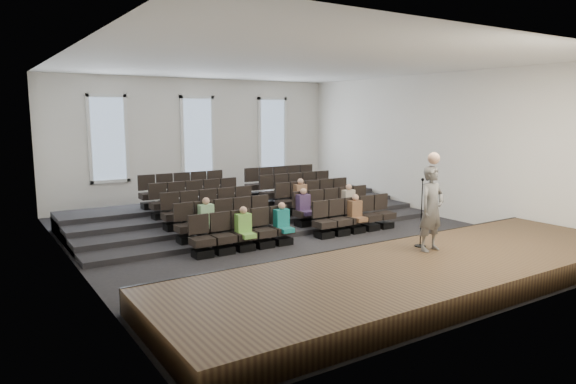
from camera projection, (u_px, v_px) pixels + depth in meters
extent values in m
plane|color=black|center=(292.00, 237.00, 15.21)|extent=(14.00, 14.00, 0.00)
cube|color=white|center=(293.00, 64.00, 14.45)|extent=(12.00, 14.00, 0.02)
cube|color=white|center=(197.00, 141.00, 20.67)|extent=(12.00, 0.04, 5.00)
cube|color=white|center=(511.00, 178.00, 9.00)|extent=(12.00, 0.04, 5.00)
cube|color=white|center=(70.00, 163.00, 11.62)|extent=(0.04, 14.00, 5.00)
cube|color=white|center=(435.00, 146.00, 18.05)|extent=(0.04, 14.00, 5.00)
cube|color=#4D3921|center=(423.00, 273.00, 10.94)|extent=(11.80, 3.60, 0.50)
cube|color=black|center=(368.00, 254.00, 12.41)|extent=(11.80, 0.06, 0.52)
cube|color=black|center=(254.00, 221.00, 17.14)|extent=(11.80, 4.80, 0.15)
cube|color=black|center=(247.00, 216.00, 17.56)|extent=(11.80, 3.75, 0.30)
cube|color=black|center=(240.00, 211.00, 17.99)|extent=(11.80, 2.70, 0.45)
cube|color=black|center=(233.00, 207.00, 18.41)|extent=(11.80, 1.65, 0.60)
cube|color=black|center=(202.00, 253.00, 13.03)|extent=(0.47, 0.43, 0.20)
cube|color=black|center=(202.00, 241.00, 12.98)|extent=(0.55, 0.50, 0.19)
cube|color=black|center=(198.00, 224.00, 13.09)|extent=(0.55, 0.08, 0.50)
cube|color=black|center=(224.00, 250.00, 13.35)|extent=(0.47, 0.43, 0.20)
cube|color=black|center=(224.00, 238.00, 13.30)|extent=(0.55, 0.50, 0.19)
cube|color=black|center=(220.00, 222.00, 13.42)|extent=(0.55, 0.08, 0.50)
cube|color=black|center=(244.00, 247.00, 13.67)|extent=(0.47, 0.43, 0.20)
cube|color=black|center=(244.00, 235.00, 13.62)|extent=(0.55, 0.50, 0.19)
cube|color=black|center=(240.00, 219.00, 13.74)|extent=(0.55, 0.08, 0.50)
cube|color=black|center=(264.00, 244.00, 13.99)|extent=(0.47, 0.43, 0.20)
cube|color=black|center=(264.00, 233.00, 13.94)|extent=(0.55, 0.50, 0.19)
cube|color=black|center=(260.00, 217.00, 14.06)|extent=(0.55, 0.08, 0.50)
cube|color=black|center=(282.00, 241.00, 14.31)|extent=(0.47, 0.43, 0.20)
cube|color=black|center=(282.00, 230.00, 14.27)|extent=(0.55, 0.50, 0.19)
cube|color=black|center=(278.00, 214.00, 14.38)|extent=(0.55, 0.08, 0.50)
cube|color=black|center=(324.00, 234.00, 15.09)|extent=(0.47, 0.43, 0.20)
cube|color=black|center=(324.00, 224.00, 15.04)|extent=(0.55, 0.50, 0.19)
cube|color=black|center=(320.00, 209.00, 15.15)|extent=(0.55, 0.08, 0.50)
cube|color=black|center=(340.00, 232.00, 15.41)|extent=(0.47, 0.43, 0.20)
cube|color=black|center=(340.00, 222.00, 15.36)|extent=(0.55, 0.50, 0.19)
cube|color=black|center=(336.00, 207.00, 15.47)|extent=(0.55, 0.08, 0.50)
cube|color=black|center=(355.00, 229.00, 15.73)|extent=(0.47, 0.43, 0.20)
cube|color=black|center=(356.00, 219.00, 15.68)|extent=(0.55, 0.50, 0.19)
cube|color=black|center=(351.00, 205.00, 15.79)|extent=(0.55, 0.08, 0.50)
cube|color=black|center=(370.00, 227.00, 16.05)|extent=(0.47, 0.43, 0.20)
cube|color=black|center=(370.00, 217.00, 16.00)|extent=(0.55, 0.50, 0.19)
cube|color=black|center=(366.00, 203.00, 16.11)|extent=(0.55, 0.08, 0.50)
cube|color=black|center=(384.00, 225.00, 16.37)|extent=(0.47, 0.43, 0.20)
cube|color=black|center=(385.00, 215.00, 16.32)|extent=(0.55, 0.50, 0.19)
cube|color=black|center=(380.00, 202.00, 16.44)|extent=(0.55, 0.08, 0.50)
cube|color=black|center=(187.00, 239.00, 13.88)|extent=(0.47, 0.43, 0.20)
cube|color=black|center=(186.00, 228.00, 13.83)|extent=(0.55, 0.50, 0.19)
cube|color=black|center=(183.00, 212.00, 13.95)|extent=(0.55, 0.08, 0.50)
cube|color=black|center=(207.00, 236.00, 14.20)|extent=(0.47, 0.43, 0.20)
cube|color=black|center=(207.00, 225.00, 14.15)|extent=(0.55, 0.50, 0.19)
cube|color=black|center=(204.00, 210.00, 14.27)|extent=(0.55, 0.08, 0.50)
cube|color=black|center=(227.00, 234.00, 14.52)|extent=(0.47, 0.43, 0.20)
cube|color=black|center=(227.00, 223.00, 14.47)|extent=(0.55, 0.50, 0.19)
cube|color=black|center=(223.00, 208.00, 14.59)|extent=(0.55, 0.08, 0.50)
cube|color=black|center=(246.00, 231.00, 14.84)|extent=(0.47, 0.43, 0.20)
cube|color=black|center=(245.00, 221.00, 14.79)|extent=(0.55, 0.50, 0.19)
cube|color=black|center=(242.00, 205.00, 14.91)|extent=(0.55, 0.08, 0.50)
cube|color=black|center=(264.00, 229.00, 15.16)|extent=(0.47, 0.43, 0.20)
cube|color=black|center=(263.00, 218.00, 15.12)|extent=(0.55, 0.50, 0.19)
cube|color=black|center=(260.00, 204.00, 15.23)|extent=(0.55, 0.08, 0.50)
cube|color=black|center=(304.00, 223.00, 15.94)|extent=(0.47, 0.43, 0.20)
cube|color=black|center=(304.00, 213.00, 15.89)|extent=(0.55, 0.50, 0.19)
cube|color=black|center=(300.00, 199.00, 16.00)|extent=(0.55, 0.08, 0.50)
cube|color=black|center=(319.00, 221.00, 16.26)|extent=(0.47, 0.43, 0.20)
cube|color=black|center=(320.00, 211.00, 16.21)|extent=(0.55, 0.50, 0.19)
cube|color=black|center=(316.00, 198.00, 16.32)|extent=(0.55, 0.08, 0.50)
cube|color=black|center=(334.00, 219.00, 16.58)|extent=(0.47, 0.43, 0.20)
cube|color=black|center=(335.00, 209.00, 16.53)|extent=(0.55, 0.50, 0.19)
cube|color=black|center=(331.00, 196.00, 16.64)|extent=(0.55, 0.08, 0.50)
cube|color=black|center=(349.00, 217.00, 16.90)|extent=(0.47, 0.43, 0.20)
cube|color=black|center=(349.00, 207.00, 16.85)|extent=(0.55, 0.50, 0.19)
cube|color=black|center=(345.00, 194.00, 16.96)|extent=(0.55, 0.08, 0.50)
cube|color=black|center=(363.00, 215.00, 17.22)|extent=(0.47, 0.43, 0.20)
cube|color=black|center=(363.00, 206.00, 17.17)|extent=(0.55, 0.50, 0.19)
cube|color=black|center=(359.00, 193.00, 17.29)|extent=(0.55, 0.08, 0.50)
cube|color=black|center=(173.00, 227.00, 14.73)|extent=(0.47, 0.42, 0.20)
cube|color=black|center=(173.00, 216.00, 14.68)|extent=(0.55, 0.50, 0.19)
cube|color=black|center=(169.00, 201.00, 14.80)|extent=(0.55, 0.08, 0.50)
cube|color=black|center=(193.00, 224.00, 15.05)|extent=(0.47, 0.42, 0.20)
cube|color=black|center=(192.00, 214.00, 15.00)|extent=(0.55, 0.50, 0.19)
cube|color=black|center=(189.00, 199.00, 15.12)|extent=(0.55, 0.08, 0.50)
cube|color=black|center=(211.00, 222.00, 15.37)|extent=(0.47, 0.42, 0.20)
cube|color=black|center=(211.00, 212.00, 15.32)|extent=(0.55, 0.50, 0.19)
cube|color=black|center=(208.00, 197.00, 15.44)|extent=(0.55, 0.08, 0.50)
cube|color=black|center=(229.00, 220.00, 15.69)|extent=(0.47, 0.42, 0.20)
cube|color=black|center=(229.00, 210.00, 15.65)|extent=(0.55, 0.50, 0.19)
cube|color=black|center=(226.00, 196.00, 15.76)|extent=(0.55, 0.08, 0.50)
cube|color=black|center=(247.00, 218.00, 16.01)|extent=(0.47, 0.42, 0.20)
cube|color=black|center=(247.00, 208.00, 15.97)|extent=(0.55, 0.50, 0.19)
cube|color=black|center=(243.00, 194.00, 16.08)|extent=(0.55, 0.08, 0.50)
cube|color=black|center=(286.00, 213.00, 16.79)|extent=(0.47, 0.42, 0.20)
cube|color=black|center=(286.00, 203.00, 16.74)|extent=(0.55, 0.50, 0.19)
cube|color=black|center=(282.00, 190.00, 16.85)|extent=(0.55, 0.08, 0.50)
cube|color=black|center=(301.00, 211.00, 17.11)|extent=(0.47, 0.42, 0.20)
cube|color=black|center=(301.00, 202.00, 17.06)|extent=(0.55, 0.50, 0.19)
cube|color=black|center=(297.00, 189.00, 17.17)|extent=(0.55, 0.08, 0.50)
cube|color=black|center=(316.00, 209.00, 17.43)|extent=(0.47, 0.42, 0.20)
cube|color=black|center=(316.00, 200.00, 17.38)|extent=(0.55, 0.50, 0.19)
cube|color=black|center=(312.00, 187.00, 17.49)|extent=(0.55, 0.08, 0.50)
cube|color=black|center=(330.00, 207.00, 17.75)|extent=(0.47, 0.42, 0.20)
cube|color=black|center=(330.00, 199.00, 17.70)|extent=(0.55, 0.50, 0.19)
cube|color=black|center=(326.00, 186.00, 17.82)|extent=(0.55, 0.08, 0.50)
cube|color=black|center=(343.00, 206.00, 18.07)|extent=(0.47, 0.42, 0.20)
cube|color=black|center=(343.00, 197.00, 18.02)|extent=(0.55, 0.50, 0.19)
cube|color=black|center=(340.00, 185.00, 18.14)|extent=(0.55, 0.08, 0.50)
cube|color=black|center=(161.00, 215.00, 15.58)|extent=(0.47, 0.42, 0.20)
cube|color=black|center=(160.00, 205.00, 15.53)|extent=(0.55, 0.50, 0.19)
cube|color=black|center=(157.00, 191.00, 15.65)|extent=(0.55, 0.08, 0.50)
cube|color=black|center=(179.00, 213.00, 15.90)|extent=(0.47, 0.42, 0.20)
cube|color=black|center=(179.00, 204.00, 15.85)|extent=(0.55, 0.50, 0.19)
cube|color=black|center=(176.00, 190.00, 15.97)|extent=(0.55, 0.08, 0.50)
cube|color=black|center=(197.00, 211.00, 16.22)|extent=(0.47, 0.42, 0.20)
cube|color=black|center=(197.00, 202.00, 16.17)|extent=(0.55, 0.50, 0.19)
cube|color=black|center=(194.00, 188.00, 16.29)|extent=(0.55, 0.08, 0.50)
cube|color=black|center=(215.00, 210.00, 16.54)|extent=(0.47, 0.42, 0.20)
cube|color=black|center=(215.00, 200.00, 16.50)|extent=(0.55, 0.50, 0.19)
cube|color=black|center=(212.00, 187.00, 16.61)|extent=(0.55, 0.08, 0.50)
cube|color=black|center=(232.00, 208.00, 16.86)|extent=(0.47, 0.42, 0.20)
cube|color=black|center=(231.00, 198.00, 16.82)|extent=(0.55, 0.50, 0.19)
cube|color=black|center=(228.00, 185.00, 16.93)|extent=(0.55, 0.08, 0.50)
cube|color=black|center=(269.00, 204.00, 17.64)|extent=(0.47, 0.42, 0.20)
cube|color=black|center=(269.00, 195.00, 17.59)|extent=(0.55, 0.50, 0.19)
cube|color=black|center=(266.00, 182.00, 17.70)|extent=(0.55, 0.08, 0.50)
cube|color=black|center=(284.00, 202.00, 17.96)|extent=(0.47, 0.42, 0.20)
cube|color=black|center=(284.00, 193.00, 17.91)|extent=(0.55, 0.50, 0.19)
cube|color=black|center=(281.00, 181.00, 18.02)|extent=(0.55, 0.08, 0.50)
cube|color=black|center=(298.00, 200.00, 18.28)|extent=(0.47, 0.42, 0.20)
cube|color=black|center=(298.00, 192.00, 18.23)|extent=(0.55, 0.50, 0.19)
cube|color=black|center=(295.00, 180.00, 18.34)|extent=(0.55, 0.08, 0.50)
cube|color=black|center=(312.00, 199.00, 18.60)|extent=(0.47, 0.42, 0.20)
cube|color=black|center=(312.00, 190.00, 18.55)|extent=(0.55, 0.50, 0.19)
cube|color=black|center=(309.00, 179.00, 18.67)|extent=(0.55, 0.08, 0.50)
cube|color=black|center=(325.00, 197.00, 18.92)|extent=(0.47, 0.42, 0.20)
cube|color=black|center=(325.00, 189.00, 18.87)|extent=(0.55, 0.50, 0.19)
cube|color=black|center=(322.00, 178.00, 18.99)|extent=(0.55, 0.08, 0.50)
cube|color=black|center=(149.00, 205.00, 16.43)|extent=(0.47, 0.42, 0.20)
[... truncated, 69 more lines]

